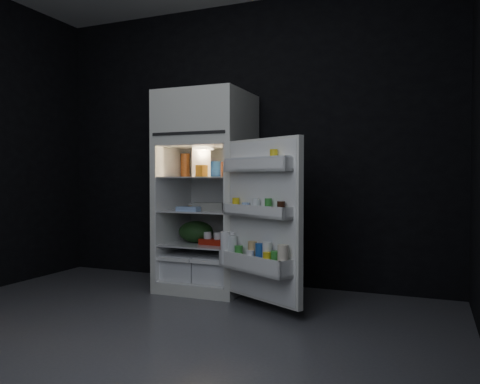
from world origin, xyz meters
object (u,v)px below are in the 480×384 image
at_px(egg_carton, 208,207).
at_px(yogurt_tray, 214,242).
at_px(fridge_door, 260,223).
at_px(milk_jug, 202,163).
at_px(refrigerator, 208,184).

distance_m(egg_carton, yogurt_tray, 0.31).
bearing_deg(fridge_door, milk_jug, 145.53).
bearing_deg(refrigerator, milk_jug, -138.40).
distance_m(fridge_door, egg_carton, 0.77).
height_order(refrigerator, egg_carton, refrigerator).
relative_size(fridge_door, egg_carton, 4.56).
xyz_separation_m(fridge_door, milk_jug, (-0.75, 0.52, 0.47)).
xyz_separation_m(refrigerator, yogurt_tray, (0.12, -0.12, -0.50)).
distance_m(refrigerator, fridge_door, 0.94).
height_order(milk_jug, yogurt_tray, milk_jug).
distance_m(refrigerator, yogurt_tray, 0.53).
bearing_deg(milk_jug, refrigerator, 16.84).
height_order(refrigerator, milk_jug, refrigerator).
relative_size(refrigerator, yogurt_tray, 7.38).
bearing_deg(yogurt_tray, milk_jug, 157.38).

